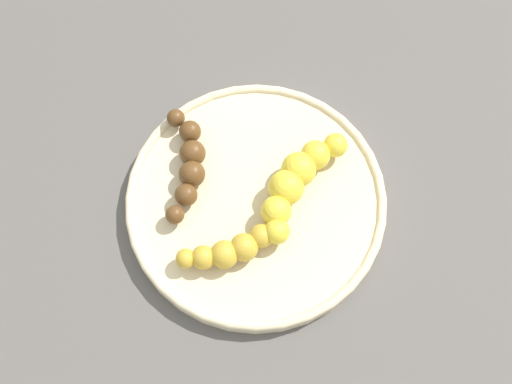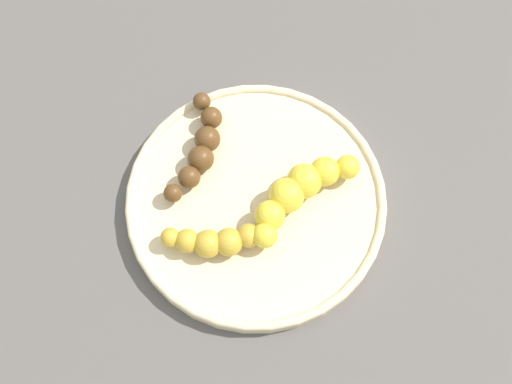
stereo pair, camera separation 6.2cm
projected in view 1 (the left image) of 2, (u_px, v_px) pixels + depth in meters
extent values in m
plane|color=#56514C|center=(256.00, 205.00, 0.66)|extent=(2.40, 2.40, 0.00)
cylinder|color=beige|center=(256.00, 202.00, 0.65)|extent=(0.28, 0.28, 0.02)
torus|color=beige|center=(256.00, 199.00, 0.64)|extent=(0.28, 0.28, 0.01)
sphere|color=yellow|center=(335.00, 145.00, 0.64)|extent=(0.03, 0.03, 0.03)
sphere|color=yellow|center=(315.00, 155.00, 0.64)|extent=(0.03, 0.03, 0.03)
sphere|color=yellow|center=(299.00, 169.00, 0.63)|extent=(0.04, 0.04, 0.04)
sphere|color=yellow|center=(286.00, 188.00, 0.63)|extent=(0.04, 0.04, 0.04)
sphere|color=yellow|center=(279.00, 209.00, 0.62)|extent=(0.03, 0.03, 0.03)
sphere|color=yellow|center=(277.00, 231.00, 0.61)|extent=(0.03, 0.03, 0.03)
sphere|color=#593819|center=(175.00, 215.00, 0.62)|extent=(0.02, 0.02, 0.02)
sphere|color=#593819|center=(186.00, 195.00, 0.63)|extent=(0.02, 0.02, 0.02)
sphere|color=#593819|center=(192.00, 174.00, 0.64)|extent=(0.03, 0.03, 0.03)
sphere|color=#593819|center=(193.00, 153.00, 0.65)|extent=(0.03, 0.03, 0.03)
sphere|color=#593819|center=(188.00, 133.00, 0.65)|extent=(0.02, 0.02, 0.02)
sphere|color=#593819|center=(178.00, 116.00, 0.66)|extent=(0.02, 0.02, 0.02)
sphere|color=gold|center=(182.00, 255.00, 0.61)|extent=(0.02, 0.02, 0.02)
sphere|color=gold|center=(203.00, 257.00, 0.60)|extent=(0.02, 0.02, 0.02)
sphere|color=gold|center=(224.00, 255.00, 0.61)|extent=(0.03, 0.03, 0.03)
sphere|color=gold|center=(244.00, 247.00, 0.61)|extent=(0.03, 0.03, 0.03)
sphere|color=gold|center=(261.00, 236.00, 0.61)|extent=(0.02, 0.02, 0.02)
sphere|color=gold|center=(275.00, 221.00, 0.62)|extent=(0.02, 0.02, 0.02)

